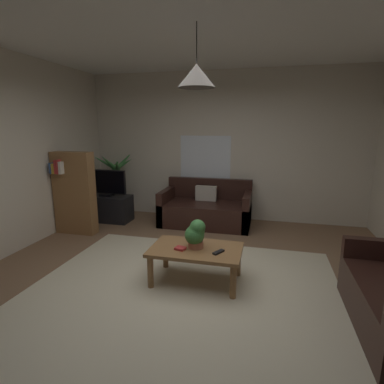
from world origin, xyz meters
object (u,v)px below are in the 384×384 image
at_px(remote_on_table_0, 218,252).
at_px(pendant_lamp, 197,76).
at_px(potted_plant_on_table, 196,233).
at_px(book_on_table_0, 180,248).
at_px(bookshelf_corner, 74,193).
at_px(tv, 106,183).
at_px(potted_palm_corner, 117,185).
at_px(coffee_table, 196,253).
at_px(tv_stand, 108,208).
at_px(couch_under_window, 206,210).

height_order(remote_on_table_0, pendant_lamp, pendant_lamp).
xyz_separation_m(potted_plant_on_table, pendant_lamp, (0.00, -0.00, 1.72)).
height_order(book_on_table_0, potted_plant_on_table, potted_plant_on_table).
height_order(remote_on_table_0, bookshelf_corner, bookshelf_corner).
distance_m(tv, bookshelf_corner, 0.76).
bearing_deg(remote_on_table_0, potted_palm_corner, 164.60).
xyz_separation_m(coffee_table, tv_stand, (-2.22, 1.93, -0.11)).
relative_size(tv_stand, potted_palm_corner, 0.67).
height_order(couch_under_window, tv_stand, couch_under_window).
distance_m(book_on_table_0, bookshelf_corner, 2.58).
bearing_deg(tv, potted_plant_on_table, -40.68).
bearing_deg(potted_plant_on_table, book_on_table_0, -151.12).
bearing_deg(book_on_table_0, pendant_lamp, 28.22).
height_order(tv_stand, pendant_lamp, pendant_lamp).
bearing_deg(couch_under_window, book_on_table_0, -86.12).
height_order(potted_palm_corner, pendant_lamp, pendant_lamp).
xyz_separation_m(tv_stand, pendant_lamp, (2.22, -1.93, 2.08)).
bearing_deg(pendant_lamp, book_on_table_0, -151.78).
bearing_deg(bookshelf_corner, remote_on_table_0, -24.94).
distance_m(remote_on_table_0, potted_plant_on_table, 0.34).
xyz_separation_m(coffee_table, pendant_lamp, (0.00, 0.00, 1.97)).
relative_size(book_on_table_0, potted_palm_corner, 0.09).
relative_size(remote_on_table_0, pendant_lamp, 0.25).
xyz_separation_m(book_on_table_0, potted_palm_corner, (-2.11, 2.52, 0.18)).
bearing_deg(tv, coffee_table, -40.65).
bearing_deg(potted_plant_on_table, bookshelf_corner, 154.07).
relative_size(couch_under_window, tv, 2.03).
bearing_deg(potted_palm_corner, couch_under_window, -7.28).
bearing_deg(potted_plant_on_table, remote_on_table_0, -15.86).
bearing_deg(bookshelf_corner, potted_plant_on_table, -25.93).
bearing_deg(coffee_table, pendant_lamp, 0.00).
distance_m(remote_on_table_0, pendant_lamp, 1.92).
relative_size(book_on_table_0, remote_on_table_0, 0.72).
relative_size(coffee_table, remote_on_table_0, 6.63).
bearing_deg(pendant_lamp, tv_stand, 139.03).
relative_size(couch_under_window, book_on_table_0, 14.30).
xyz_separation_m(couch_under_window, potted_palm_corner, (-1.96, 0.25, 0.35)).
bearing_deg(potted_palm_corner, potted_plant_on_table, -46.89).
height_order(tv, potted_palm_corner, potted_palm_corner).
distance_m(potted_plant_on_table, potted_palm_corner, 3.33).
distance_m(couch_under_window, bookshelf_corner, 2.36).
xyz_separation_m(potted_plant_on_table, potted_palm_corner, (-2.27, 2.43, 0.02)).
bearing_deg(bookshelf_corner, tv_stand, 76.28).
bearing_deg(potted_palm_corner, remote_on_table_0, -44.48).
distance_m(potted_palm_corner, pendant_lamp, 3.74).
xyz_separation_m(tv, potted_palm_corner, (-0.06, 0.52, -0.14)).
height_order(book_on_table_0, tv, tv).
distance_m(couch_under_window, tv, 1.98).
bearing_deg(tv, bookshelf_corner, -104.11).
bearing_deg(book_on_table_0, coffee_table, 28.22).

